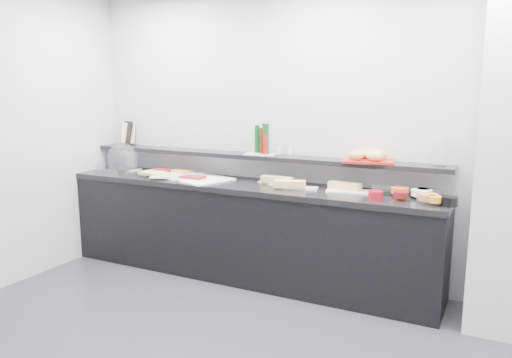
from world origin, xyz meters
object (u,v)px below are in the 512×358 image
at_px(framed_print, 127,133).
at_px(condiment_tray, 261,154).
at_px(carafe, 440,148).
at_px(sandwich_plate_mid, 300,188).
at_px(bread_tray, 368,161).
at_px(cloche_base, 118,170).

bearing_deg(framed_print, condiment_tray, 21.00).
height_order(framed_print, carafe, carafe).
relative_size(sandwich_plate_mid, carafe, 1.04).
xyz_separation_m(bread_tray, carafe, (0.56, 0.02, 0.14)).
xyz_separation_m(cloche_base, bread_tray, (2.59, 0.19, 0.24)).
height_order(framed_print, condiment_tray, framed_print).
distance_m(framed_print, carafe, 3.26).
distance_m(sandwich_plate_mid, condiment_tray, 0.56).
height_order(cloche_base, bread_tray, bread_tray).
bearing_deg(sandwich_plate_mid, cloche_base, 167.91).
xyz_separation_m(cloche_base, framed_print, (-0.12, 0.29, 0.36)).
bearing_deg(carafe, bread_tray, -177.81).
relative_size(cloche_base, sandwich_plate_mid, 1.40).
distance_m(sandwich_plate_mid, framed_print, 2.21).
height_order(sandwich_plate_mid, condiment_tray, condiment_tray).
height_order(condiment_tray, carafe, carafe).
bearing_deg(sandwich_plate_mid, carafe, -2.54).
distance_m(cloche_base, framed_print, 0.47).
xyz_separation_m(cloche_base, carafe, (3.15, 0.21, 0.38)).
relative_size(cloche_base, bread_tray, 1.02).
relative_size(framed_print, bread_tray, 0.61).
bearing_deg(cloche_base, condiment_tray, 22.53).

